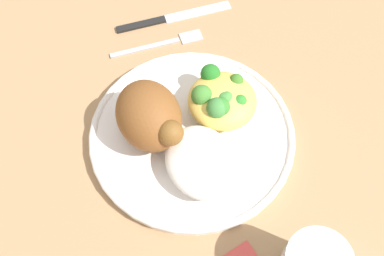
# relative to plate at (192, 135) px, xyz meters

# --- Properties ---
(ground_plane) EXTENTS (2.00, 2.00, 0.00)m
(ground_plane) POSITION_rel_plate_xyz_m (0.00, 0.00, -0.01)
(ground_plane) COLOR #A77F57
(plate) EXTENTS (0.28, 0.28, 0.02)m
(plate) POSITION_rel_plate_xyz_m (0.00, 0.00, 0.00)
(plate) COLOR white
(plate) RESTS_ON ground_plane
(roasted_chicken) EXTENTS (0.11, 0.08, 0.08)m
(roasted_chicken) POSITION_rel_plate_xyz_m (-0.02, -0.05, 0.05)
(roasted_chicken) COLOR brown
(roasted_chicken) RESTS_ON plate
(rice_pile) EXTENTS (0.11, 0.09, 0.04)m
(rice_pile) POSITION_rel_plate_xyz_m (0.05, -0.01, 0.03)
(rice_pile) COLOR white
(rice_pile) RESTS_ON plate
(mac_cheese_with_broccoli) EXTENTS (0.10, 0.09, 0.05)m
(mac_cheese_with_broccoli) POSITION_rel_plate_xyz_m (-0.02, 0.05, 0.03)
(mac_cheese_with_broccoli) COLOR #E1BE55
(mac_cheese_with_broccoli) RESTS_ON plate
(fork) EXTENTS (0.03, 0.14, 0.01)m
(fork) POSITION_rel_plate_xyz_m (-0.17, 0.03, -0.01)
(fork) COLOR #B2B2B7
(fork) RESTS_ON ground_plane
(knife) EXTENTS (0.04, 0.19, 0.01)m
(knife) POSITION_rel_plate_xyz_m (-0.22, 0.05, -0.01)
(knife) COLOR black
(knife) RESTS_ON ground_plane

